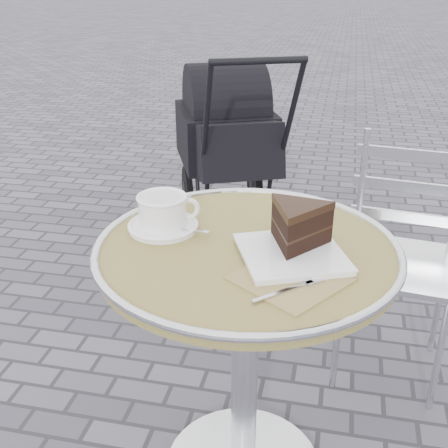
% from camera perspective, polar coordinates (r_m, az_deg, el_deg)
% --- Properties ---
extents(cafe_table, '(0.72, 0.72, 0.74)m').
position_cam_1_polar(cafe_table, '(1.39, 2.24, -8.28)').
color(cafe_table, silver).
rests_on(cafe_table, ground).
extents(cappuccino_set, '(0.20, 0.17, 0.09)m').
position_cam_1_polar(cappuccino_set, '(1.38, -6.16, 0.97)').
color(cappuccino_set, white).
rests_on(cappuccino_set, cafe_table).
extents(cake_plate_set, '(0.29, 0.38, 0.12)m').
position_cam_1_polar(cake_plate_set, '(1.26, 7.34, -0.78)').
color(cake_plate_set, '#947851').
rests_on(cake_plate_set, cafe_table).
extents(bistro_chair, '(0.42, 0.42, 0.83)m').
position_cam_1_polar(bistro_chair, '(1.98, 17.78, -0.57)').
color(bistro_chair, silver).
rests_on(bistro_chair, ground).
extents(baby_stroller, '(0.76, 1.04, 0.99)m').
position_cam_1_polar(baby_stroller, '(2.99, 0.53, 7.86)').
color(baby_stroller, black).
rests_on(baby_stroller, ground).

